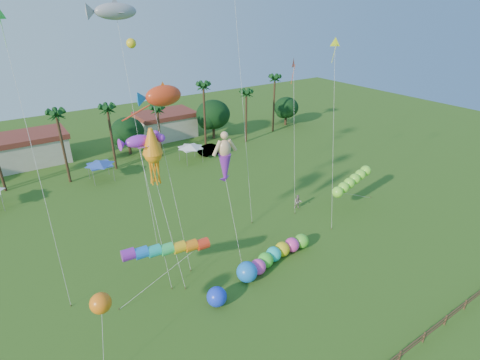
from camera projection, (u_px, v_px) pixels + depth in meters
ground at (310, 326)px, 29.96m from camera, size 160.00×160.00×0.00m
tree_line at (144, 129)px, 62.85m from camera, size 69.46×8.91×11.00m
buildings_row at (96, 139)px, 64.94m from camera, size 35.00×7.00×4.00m
tent_row at (101, 164)px, 52.92m from camera, size 31.00×4.00×0.60m
car_b at (213, 149)px, 63.72m from camera, size 5.12×2.09×1.65m
spectator_b at (298, 202)px, 46.67m from camera, size 1.14×1.11×1.85m
caterpillar_inflatable at (271, 257)px, 36.70m from camera, size 9.65×3.01×1.96m
blue_ball at (217, 297)px, 31.69m from camera, size 1.73×1.73×1.73m
rainbow_tube at (184, 251)px, 33.06m from camera, size 10.05×2.87×4.08m
green_worm at (338, 192)px, 44.77m from camera, size 10.67×2.97×3.70m
orange_ball_kite at (101, 303)px, 25.26m from camera, size 1.89×2.74×5.77m
merman_kite at (225, 161)px, 35.65m from camera, size 2.34×5.19×12.23m
fish_kite at (164, 96)px, 32.38m from camera, size 5.07×5.28×17.14m
shark_kite at (116, 11)px, 33.90m from camera, size 5.46×7.54×23.63m
squid_kite at (153, 155)px, 32.10m from camera, size 2.30×5.62×14.08m
lobster_kite at (138, 141)px, 31.67m from camera, size 4.23×5.98×13.54m
delta_kite_red at (294, 66)px, 41.29m from camera, size 1.77×3.59×18.01m
delta_kite_yellow at (335, 48)px, 36.96m from camera, size 1.34×3.45×20.38m
delta_kite_green at (0, 19)px, 25.72m from camera, size 1.23×4.96×23.39m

